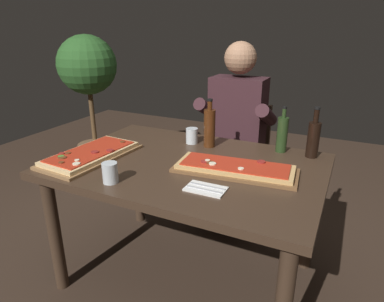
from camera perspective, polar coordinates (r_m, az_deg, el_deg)
name	(u,v)px	position (r m, az deg, el deg)	size (l,w,h in m)	color
ground_plane	(188,275)	(2.20, -0.61, -20.13)	(6.40, 6.40, 0.00)	#38281E
dining_table	(188,179)	(1.84, -0.68, -4.72)	(1.40, 0.96, 0.74)	#3D2B1E
pizza_rectangular_front	(235,168)	(1.70, 7.23, -2.91)	(0.63, 0.30, 0.05)	brown
pizza_rectangular_left	(91,154)	(1.95, -16.66, -0.55)	(0.32, 0.57, 0.05)	olive
wine_bottle_dark	(282,134)	(2.00, 14.96, 2.81)	(0.06, 0.06, 0.27)	#233819
oil_bottle_amber	(210,127)	(2.01, 2.98, 4.00)	(0.07, 0.07, 0.29)	#47230F
vinegar_bottle_green	(313,138)	(1.97, 19.78, 2.06)	(0.07, 0.07, 0.28)	black
tumbler_near_camera	(192,137)	(2.09, -0.03, 2.42)	(0.07, 0.07, 0.09)	silver
tumbler_far_side	(110,173)	(1.61, -13.64, -3.58)	(0.07, 0.07, 0.10)	silver
napkin_cutlery_set	(206,189)	(1.52, 2.33, -6.38)	(0.18, 0.11, 0.01)	white
diner_chair	(239,155)	(2.63, 7.89, -0.70)	(0.44, 0.44, 0.87)	#3D2B1E
seated_diner	(235,127)	(2.44, 7.28, 3.99)	(0.53, 0.41, 1.33)	#23232D
potted_plant_corner	(89,85)	(3.35, -16.93, 10.59)	(0.54, 0.54, 1.36)	#846042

